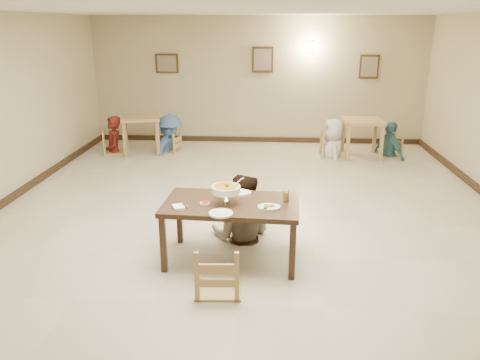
# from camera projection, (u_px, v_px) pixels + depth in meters

# --- Properties ---
(floor) EXTENTS (10.00, 10.00, 0.00)m
(floor) POSITION_uv_depth(u_px,v_px,m) (248.00, 221.00, 7.00)
(floor) COLOR #BEB59B
(floor) RESTS_ON ground
(ceiling) EXTENTS (10.00, 10.00, 0.00)m
(ceiling) POSITION_uv_depth(u_px,v_px,m) (249.00, 8.00, 6.05)
(ceiling) COLOR silver
(ceiling) RESTS_ON wall_back
(wall_back) EXTENTS (10.00, 0.00, 10.00)m
(wall_back) POSITION_uv_depth(u_px,v_px,m) (258.00, 81.00, 11.26)
(wall_back) COLOR tan
(wall_back) RESTS_ON floor
(baseboard_back) EXTENTS (8.00, 0.06, 0.12)m
(baseboard_back) POSITION_uv_depth(u_px,v_px,m) (257.00, 139.00, 11.69)
(baseboard_back) COLOR black
(baseboard_back) RESTS_ON floor
(picture_a) EXTENTS (0.55, 0.04, 0.45)m
(picture_a) POSITION_uv_depth(u_px,v_px,m) (167.00, 64.00, 11.22)
(picture_a) COLOR #372712
(picture_a) RESTS_ON wall_back
(picture_b) EXTENTS (0.50, 0.04, 0.60)m
(picture_b) POSITION_uv_depth(u_px,v_px,m) (263.00, 60.00, 11.05)
(picture_b) COLOR #372712
(picture_b) RESTS_ON wall_back
(picture_c) EXTENTS (0.45, 0.04, 0.55)m
(picture_c) POSITION_uv_depth(u_px,v_px,m) (369.00, 67.00, 10.95)
(picture_c) COLOR #372712
(picture_c) RESTS_ON wall_back
(wall_sconce) EXTENTS (0.16, 0.05, 0.22)m
(wall_sconce) POSITION_uv_depth(u_px,v_px,m) (310.00, 47.00, 10.89)
(wall_sconce) COLOR #FFD88C
(wall_sconce) RESTS_ON wall_back
(main_table) EXTENTS (1.67, 1.00, 0.76)m
(main_table) POSITION_uv_depth(u_px,v_px,m) (231.00, 209.00, 5.65)
(main_table) COLOR #372516
(main_table) RESTS_ON floor
(chair_far) EXTENTS (0.43, 0.43, 0.92)m
(chair_far) POSITION_uv_depth(u_px,v_px,m) (242.00, 203.00, 6.44)
(chair_far) COLOR tan
(chair_far) RESTS_ON floor
(chair_near) EXTENTS (0.51, 0.51, 1.08)m
(chair_near) POSITION_uv_depth(u_px,v_px,m) (218.00, 246.00, 5.02)
(chair_near) COLOR tan
(chair_near) RESTS_ON floor
(main_diner) EXTENTS (0.95, 0.79, 1.80)m
(main_diner) POSITION_uv_depth(u_px,v_px,m) (241.00, 175.00, 6.21)
(main_diner) COLOR gray
(main_diner) RESTS_ON floor
(curry_warmer) EXTENTS (0.38, 0.34, 0.31)m
(curry_warmer) POSITION_uv_depth(u_px,v_px,m) (226.00, 189.00, 5.52)
(curry_warmer) COLOR silver
(curry_warmer) RESTS_ON main_table
(rice_plate_far) EXTENTS (0.31, 0.31, 0.07)m
(rice_plate_far) POSITION_uv_depth(u_px,v_px,m) (239.00, 192.00, 5.91)
(rice_plate_far) COLOR white
(rice_plate_far) RESTS_ON main_table
(rice_plate_near) EXTENTS (0.28, 0.28, 0.06)m
(rice_plate_near) POSITION_uv_depth(u_px,v_px,m) (221.00, 213.00, 5.27)
(rice_plate_near) COLOR white
(rice_plate_near) RESTS_ON main_table
(fried_plate) EXTENTS (0.27, 0.27, 0.06)m
(fried_plate) POSITION_uv_depth(u_px,v_px,m) (269.00, 206.00, 5.44)
(fried_plate) COLOR white
(fried_plate) RESTS_ON main_table
(chili_dish) EXTENTS (0.12, 0.12, 0.03)m
(chili_dish) POSITION_uv_depth(u_px,v_px,m) (205.00, 203.00, 5.56)
(chili_dish) COLOR white
(chili_dish) RESTS_ON main_table
(napkin_cutlery) EXTENTS (0.20, 0.25, 0.03)m
(napkin_cutlery) POSITION_uv_depth(u_px,v_px,m) (179.00, 207.00, 5.44)
(napkin_cutlery) COLOR white
(napkin_cutlery) RESTS_ON main_table
(drink_glass) EXTENTS (0.08, 0.08, 0.15)m
(drink_glass) POSITION_uv_depth(u_px,v_px,m) (286.00, 196.00, 5.64)
(drink_glass) COLOR white
(drink_glass) RESTS_ON main_table
(bg_table_left) EXTENTS (1.03, 1.03, 0.83)m
(bg_table_left) POSITION_uv_depth(u_px,v_px,m) (140.00, 123.00, 10.52)
(bg_table_left) COLOR tan
(bg_table_left) RESTS_ON floor
(bg_table_right) EXTENTS (0.83, 0.83, 0.83)m
(bg_table_right) POSITION_uv_depth(u_px,v_px,m) (363.00, 126.00, 10.20)
(bg_table_right) COLOR tan
(bg_table_right) RESTS_ON floor
(bg_chair_ll) EXTENTS (0.47, 0.47, 1.01)m
(bg_chair_ll) POSITION_uv_depth(u_px,v_px,m) (113.00, 131.00, 10.56)
(bg_chair_ll) COLOR tan
(bg_chair_ll) RESTS_ON floor
(bg_chair_lr) EXTENTS (0.41, 0.41, 0.88)m
(bg_chair_lr) POSITION_uv_depth(u_px,v_px,m) (169.00, 133.00, 10.64)
(bg_chair_lr) COLOR tan
(bg_chair_lr) RESTS_ON floor
(bg_chair_rl) EXTENTS (0.51, 0.51, 1.08)m
(bg_chair_rl) POSITION_uv_depth(u_px,v_px,m) (333.00, 133.00, 10.24)
(bg_chair_rl) COLOR tan
(bg_chair_rl) RESTS_ON floor
(bg_chair_rr) EXTENTS (0.41, 0.41, 0.87)m
(bg_chair_rr) POSITION_uv_depth(u_px,v_px,m) (391.00, 137.00, 10.28)
(bg_chair_rr) COLOR tan
(bg_chair_rr) RESTS_ON floor
(bg_diner_a) EXTENTS (0.61, 0.72, 1.68)m
(bg_diner_a) POSITION_uv_depth(u_px,v_px,m) (111.00, 116.00, 10.45)
(bg_diner_a) COLOR #5E1915
(bg_diner_a) RESTS_ON floor
(bg_diner_b) EXTENTS (0.90, 1.24, 1.73)m
(bg_diner_b) POSITION_uv_depth(u_px,v_px,m) (169.00, 115.00, 10.50)
(bg_diner_b) COLOR #3D69A2
(bg_diner_b) RESTS_ON floor
(bg_diner_c) EXTENTS (0.64, 0.89, 1.69)m
(bg_diner_c) POSITION_uv_depth(u_px,v_px,m) (334.00, 119.00, 10.15)
(bg_diner_c) COLOR silver
(bg_diner_c) RESTS_ON floor
(bg_diner_d) EXTENTS (0.77, 0.99, 1.56)m
(bg_diner_d) POSITION_uv_depth(u_px,v_px,m) (392.00, 122.00, 10.17)
(bg_diner_d) COLOR #3F757E
(bg_diner_d) RESTS_ON floor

